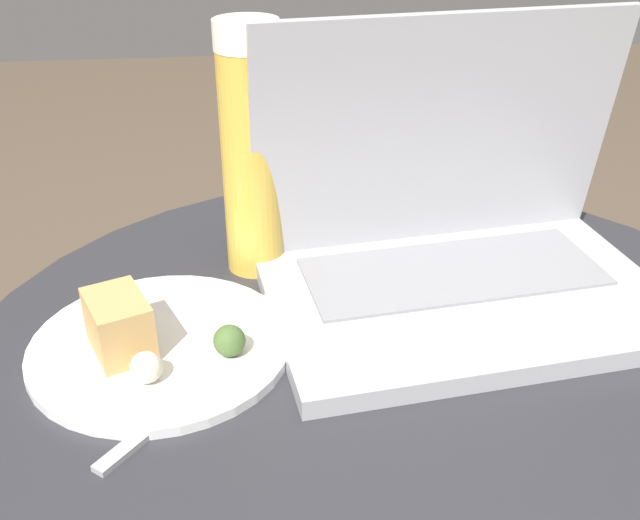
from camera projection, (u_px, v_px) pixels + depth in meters
name	position (u px, v px, depth m)	size (l,w,h in m)	color
table	(391.00, 449.00, 0.68)	(0.76, 0.76, 0.48)	#9E9EA3
laptop	(456.00, 242.00, 0.70)	(0.39, 0.28, 0.25)	#B2B2B7
beer_glass	(252.00, 152.00, 0.71)	(0.06, 0.06, 0.25)	gold
snack_plate	(154.00, 342.00, 0.63)	(0.22, 0.22, 0.06)	white
fork	(201.00, 388.00, 0.59)	(0.13, 0.16, 0.01)	#B2B2B7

